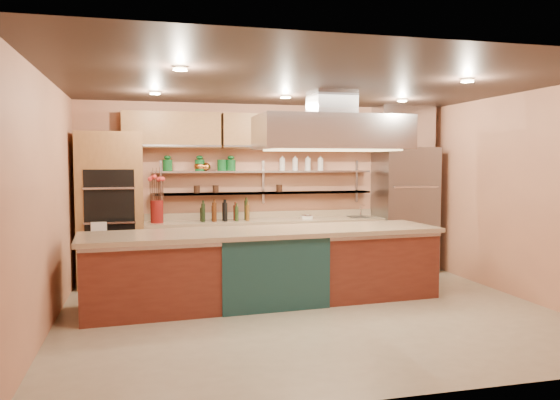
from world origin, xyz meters
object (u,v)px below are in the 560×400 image
object	(u,v)px
kitchen_scale	(306,216)
copper_kettle	(205,167)
refrigerator	(405,209)
flower_vase	(157,212)
green_canister	(222,165)
island	(266,266)

from	to	relation	value
kitchen_scale	copper_kettle	xyz separation A→B (m)	(-1.61, 0.22, 0.80)
refrigerator	flower_vase	world-z (taller)	refrigerator
copper_kettle	green_canister	bearing A→B (deg)	0.00
island	copper_kettle	bearing A→B (deg)	105.22
copper_kettle	flower_vase	bearing A→B (deg)	-164.01
flower_vase	copper_kettle	size ratio (longest dim) A/B	2.08
green_canister	refrigerator	bearing A→B (deg)	-4.25
green_canister	island	bearing A→B (deg)	-79.32
refrigerator	island	distance (m)	3.21
flower_vase	kitchen_scale	bearing A→B (deg)	0.00
island	green_canister	distance (m)	2.21
copper_kettle	island	bearing A→B (deg)	-71.21
flower_vase	copper_kettle	bearing A→B (deg)	15.99
flower_vase	copper_kettle	world-z (taller)	copper_kettle
flower_vase	green_canister	world-z (taller)	green_canister
kitchen_scale	island	bearing A→B (deg)	-120.26
kitchen_scale	copper_kettle	bearing A→B (deg)	175.69
copper_kettle	kitchen_scale	bearing A→B (deg)	-7.77
kitchen_scale	refrigerator	bearing A→B (deg)	3.13
kitchen_scale	green_canister	world-z (taller)	green_canister
refrigerator	green_canister	size ratio (longest dim) A/B	11.71
kitchen_scale	flower_vase	bearing A→B (deg)	-176.55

